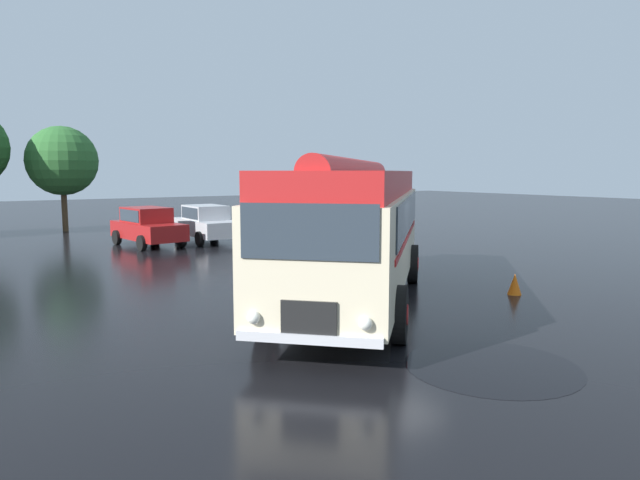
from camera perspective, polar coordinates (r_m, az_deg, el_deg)
ground_plane at (r=13.36m, az=5.89°, el=-7.01°), size 120.00×120.00×0.00m
vintage_bus at (r=13.74m, az=3.45°, el=1.42°), size 8.87×8.85×3.49m
car_near_left at (r=25.66m, az=-16.85°, el=1.32°), size 2.36×4.38×1.66m
car_mid_left at (r=26.54m, az=-11.28°, el=1.66°), size 1.97×4.20×1.66m
tree_centre at (r=33.39m, az=-24.57°, el=7.26°), size 3.66×3.66×5.59m
traffic_cone at (r=15.75m, az=18.89°, el=-4.20°), size 0.36×0.36×0.55m
puddle_patch at (r=10.03m, az=16.81°, el=-11.98°), size 2.86×2.86×0.01m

